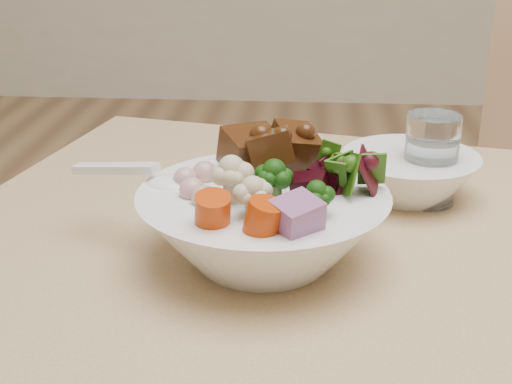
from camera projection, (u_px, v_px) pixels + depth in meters
The scene contains 4 objects.
food_bowl at pixel (265, 221), 0.68m from camera, with size 0.24×0.24×0.13m.
soup_spoon at pixel (157, 181), 0.69m from camera, with size 0.14×0.08×0.03m.
water_glass at pixel (430, 163), 0.81m from camera, with size 0.06×0.06×0.10m.
side_bowl at pixel (409, 176), 0.83m from camera, with size 0.16×0.16×0.05m, color white, non-canonical shape.
Camera 1 is at (-0.32, -0.64, 0.98)m, focal length 50.00 mm.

